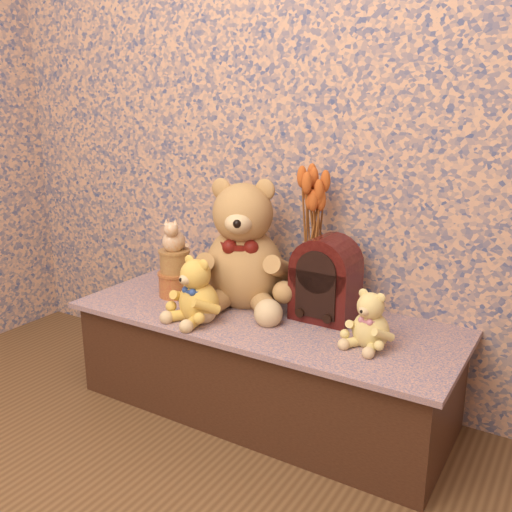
{
  "coord_description": "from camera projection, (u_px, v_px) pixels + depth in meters",
  "views": [
    {
      "loc": [
        0.99,
        -0.44,
        1.15
      ],
      "look_at": [
        0.0,
        1.18,
        0.62
      ],
      "focal_mm": 39.44,
      "sensor_mm": 36.0,
      "label": 1
    }
  ],
  "objects": [
    {
      "name": "biscuit_tin_lower",
      "position": [
        176.0,
        284.0,
        2.27
      ],
      "size": [
        0.17,
        0.17,
        0.1
      ],
      "primitive_type": "cylinder",
      "rotation": [
        0.0,
        0.0,
        0.29
      ],
      "color": "#C58B39",
      "rests_on": "display_shelf"
    },
    {
      "name": "biscuit_tin_upper",
      "position": [
        175.0,
        262.0,
        2.24
      ],
      "size": [
        0.14,
        0.14,
        0.09
      ],
      "primitive_type": "cylinder",
      "rotation": [
        0.0,
        0.0,
        -0.16
      ],
      "color": "tan",
      "rests_on": "biscuit_tin_lower"
    },
    {
      "name": "teddy_medium",
      "position": [
        198.0,
        286.0,
        2.0
      ],
      "size": [
        0.25,
        0.28,
        0.25
      ],
      "primitive_type": null,
      "rotation": [
        0.0,
        0.0,
        -0.24
      ],
      "color": "gold",
      "rests_on": "display_shelf"
    },
    {
      "name": "teddy_small",
      "position": [
        372.0,
        316.0,
        1.79
      ],
      "size": [
        0.2,
        0.22,
        0.2
      ],
      "primitive_type": null,
      "rotation": [
        0.0,
        0.0,
        -0.21
      ],
      "color": "#E0C56A",
      "rests_on": "display_shelf"
    },
    {
      "name": "display_shelf",
      "position": [
        263.0,
        363.0,
        2.12
      ],
      "size": [
        1.44,
        0.57,
        0.38
      ],
      "primitive_type": "cube",
      "color": "#3C487B",
      "rests_on": "ground"
    },
    {
      "name": "cat_figurine",
      "position": [
        174.0,
        234.0,
        2.21
      ],
      "size": [
        0.14,
        0.14,
        0.14
      ],
      "primitive_type": null,
      "rotation": [
        0.0,
        0.0,
        0.43
      ],
      "color": "silver",
      "rests_on": "biscuit_tin_upper"
    },
    {
      "name": "ceramic_vase",
      "position": [
        313.0,
        284.0,
        2.1
      ],
      "size": [
        0.14,
        0.14,
        0.2
      ],
      "primitive_type": "cylinder",
      "rotation": [
        0.0,
        0.0,
        -0.21
      ],
      "color": "tan",
      "rests_on": "display_shelf"
    },
    {
      "name": "teddy_large",
      "position": [
        244.0,
        237.0,
        2.14
      ],
      "size": [
        0.58,
        0.62,
        0.52
      ],
      "primitive_type": null,
      "rotation": [
        0.0,
        0.0,
        0.42
      ],
      "color": "olive",
      "rests_on": "display_shelf"
    },
    {
      "name": "dried_stalks",
      "position": [
        315.0,
        206.0,
        2.02
      ],
      "size": [
        0.25,
        0.25,
        0.39
      ],
      "primitive_type": null,
      "rotation": [
        0.0,
        0.0,
        0.23
      ],
      "color": "#C0531E",
      "rests_on": "ceramic_vase"
    },
    {
      "name": "cathedral_radio",
      "position": [
        326.0,
        278.0,
        2.01
      ],
      "size": [
        0.22,
        0.16,
        0.31
      ],
      "primitive_type": null,
      "rotation": [
        0.0,
        0.0,
        -0.01
      ],
      "color": "#390B0A",
      "rests_on": "display_shelf"
    }
  ]
}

